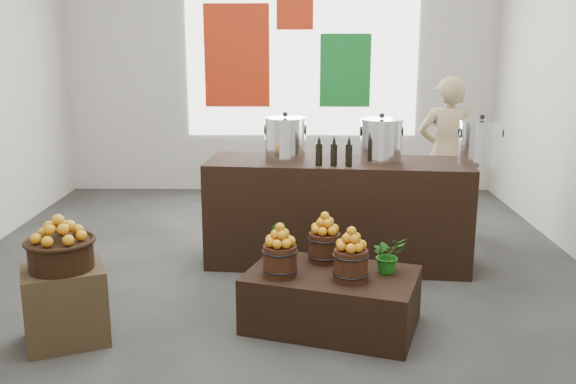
{
  "coord_description": "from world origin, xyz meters",
  "views": [
    {
      "loc": [
        0.23,
        -5.56,
        2.14
      ],
      "look_at": [
        0.16,
        -0.4,
        0.9
      ],
      "focal_mm": 40.0,
      "sensor_mm": 36.0,
      "label": 1
    }
  ],
  "objects_px": {
    "wicker_basket": "(61,255)",
    "stock_pot_right": "(480,143)",
    "crate": "(65,305)",
    "stock_pot_center": "(381,142)",
    "counter": "(337,212)",
    "display_table": "(332,300)",
    "stock_pot_left": "(285,140)",
    "shopper": "(446,154)"
  },
  "relations": [
    {
      "from": "crate",
      "to": "stock_pot_left",
      "type": "relative_size",
      "value": 1.46
    },
    {
      "from": "stock_pot_center",
      "to": "shopper",
      "type": "xyz_separation_m",
      "value": [
        0.9,
        1.23,
        -0.33
      ]
    },
    {
      "from": "display_table",
      "to": "stock_pot_right",
      "type": "xyz_separation_m",
      "value": [
        1.41,
        1.3,
        0.99
      ]
    },
    {
      "from": "crate",
      "to": "wicker_basket",
      "type": "bearing_deg",
      "value": 0.0
    },
    {
      "from": "counter",
      "to": "stock_pot_center",
      "type": "height_order",
      "value": "stock_pot_center"
    },
    {
      "from": "crate",
      "to": "counter",
      "type": "relative_size",
      "value": 0.23
    },
    {
      "from": "crate",
      "to": "display_table",
      "type": "distance_m",
      "value": 1.94
    },
    {
      "from": "stock_pot_right",
      "to": "wicker_basket",
      "type": "bearing_deg",
      "value": -154.59
    },
    {
      "from": "wicker_basket",
      "to": "stock_pot_center",
      "type": "relative_size",
      "value": 1.17
    },
    {
      "from": "display_table",
      "to": "shopper",
      "type": "relative_size",
      "value": 0.71
    },
    {
      "from": "wicker_basket",
      "to": "counter",
      "type": "height_order",
      "value": "counter"
    },
    {
      "from": "crate",
      "to": "stock_pot_center",
      "type": "distance_m",
      "value": 3.1
    },
    {
      "from": "stock_pot_left",
      "to": "stock_pot_center",
      "type": "distance_m",
      "value": 0.9
    },
    {
      "from": "stock_pot_center",
      "to": "stock_pot_left",
      "type": "bearing_deg",
      "value": 174.36
    },
    {
      "from": "stock_pot_center",
      "to": "stock_pot_right",
      "type": "xyz_separation_m",
      "value": [
        0.89,
        -0.09,
        0.0
      ]
    },
    {
      "from": "wicker_basket",
      "to": "counter",
      "type": "distance_m",
      "value": 2.67
    },
    {
      "from": "counter",
      "to": "stock_pot_center",
      "type": "xyz_separation_m",
      "value": [
        0.39,
        -0.04,
        0.7
      ]
    },
    {
      "from": "crate",
      "to": "shopper",
      "type": "bearing_deg",
      "value": 41.03
    },
    {
      "from": "stock_pot_left",
      "to": "wicker_basket",
      "type": "bearing_deg",
      "value": -131.26
    },
    {
      "from": "stock_pot_center",
      "to": "display_table",
      "type": "bearing_deg",
      "value": -110.39
    },
    {
      "from": "wicker_basket",
      "to": "shopper",
      "type": "xyz_separation_m",
      "value": [
        3.33,
        2.9,
        0.21
      ]
    },
    {
      "from": "display_table",
      "to": "stock_pot_center",
      "type": "xyz_separation_m",
      "value": [
        0.52,
        1.39,
        0.99
      ]
    },
    {
      "from": "crate",
      "to": "stock_pot_center",
      "type": "height_order",
      "value": "stock_pot_center"
    },
    {
      "from": "display_table",
      "to": "stock_pot_right",
      "type": "distance_m",
      "value": 2.16
    },
    {
      "from": "stock_pot_center",
      "to": "stock_pot_right",
      "type": "bearing_deg",
      "value": -5.64
    },
    {
      "from": "display_table",
      "to": "counter",
      "type": "xyz_separation_m",
      "value": [
        0.13,
        1.43,
        0.29
      ]
    },
    {
      "from": "stock_pot_center",
      "to": "stock_pot_right",
      "type": "relative_size",
      "value": 1.0
    },
    {
      "from": "wicker_basket",
      "to": "stock_pot_right",
      "type": "height_order",
      "value": "stock_pot_right"
    },
    {
      "from": "shopper",
      "to": "crate",
      "type": "bearing_deg",
      "value": 41.94
    },
    {
      "from": "stock_pot_right",
      "to": "shopper",
      "type": "xyz_separation_m",
      "value": [
        0.0,
        1.32,
        -0.33
      ]
    },
    {
      "from": "wicker_basket",
      "to": "stock_pot_left",
      "type": "distance_m",
      "value": 2.4
    },
    {
      "from": "counter",
      "to": "shopper",
      "type": "relative_size",
      "value": 1.42
    },
    {
      "from": "wicker_basket",
      "to": "shopper",
      "type": "height_order",
      "value": "shopper"
    },
    {
      "from": "counter",
      "to": "shopper",
      "type": "height_order",
      "value": "shopper"
    },
    {
      "from": "stock_pot_right",
      "to": "counter",
      "type": "bearing_deg",
      "value": 174.36
    },
    {
      "from": "wicker_basket",
      "to": "crate",
      "type": "bearing_deg",
      "value": 0.0
    },
    {
      "from": "stock_pot_left",
      "to": "stock_pot_center",
      "type": "bearing_deg",
      "value": -5.64
    },
    {
      "from": "counter",
      "to": "wicker_basket",
      "type": "bearing_deg",
      "value": -134.48
    },
    {
      "from": "counter",
      "to": "stock_pot_center",
      "type": "bearing_deg",
      "value": 0.0
    },
    {
      "from": "display_table",
      "to": "stock_pot_right",
      "type": "height_order",
      "value": "stock_pot_right"
    },
    {
      "from": "wicker_basket",
      "to": "stock_pot_center",
      "type": "xyz_separation_m",
      "value": [
        2.44,
        1.67,
        0.54
      ]
    },
    {
      "from": "wicker_basket",
      "to": "display_table",
      "type": "relative_size",
      "value": 0.36
    }
  ]
}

